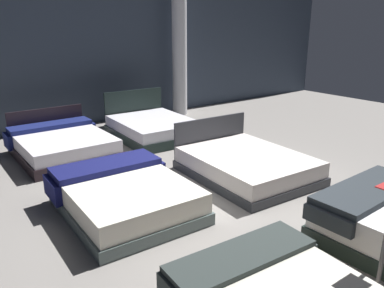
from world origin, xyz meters
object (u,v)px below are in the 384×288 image
Objects in this scene: bed_2 at (124,195)px; support_pillar at (179,51)px; bed_4 at (62,144)px; bed_5 at (153,128)px; bed_3 at (246,165)px; price_sign at (383,255)px.

bed_2 is 0.56× the size of support_pillar.
bed_4 is 2.06m from bed_5.
bed_3 is 1.11× the size of bed_4.
bed_4 is 5.85m from price_sign.
price_sign is 7.98m from support_pillar.
bed_3 is at bearing -111.51° from support_pillar.
bed_3 is 0.62× the size of support_pillar.
bed_2 is at bearing -178.99° from bed_3.
bed_3 is at bearing -0.23° from bed_2.
bed_2 is at bearing -91.72° from bed_4.
price_sign is 0.32× the size of support_pillar.
bed_2 is 1.00× the size of bed_4.
support_pillar reaches higher than price_sign.
bed_5 is at bearing 54.52° from bed_2.
bed_5 is 0.59× the size of support_pillar.
price_sign is (-1.04, -5.80, 0.22)m from bed_5.
bed_3 is at bearing -86.35° from bed_5.
support_pillar is at bearing 22.31° from bed_4.
support_pillar is (1.81, 1.54, 1.53)m from bed_5.
bed_5 is (-0.06, 2.90, 0.02)m from bed_3.
bed_5 reaches higher than bed_3.
bed_5 reaches higher than bed_4.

